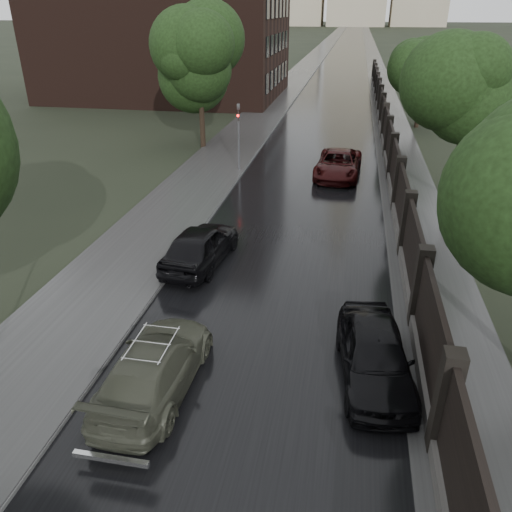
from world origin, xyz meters
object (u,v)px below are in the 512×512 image
object	(u,v)px
tree_left_far	(200,70)
volga_sedan	(155,367)
tree_right_c	(425,64)
car_right_near	(375,355)
tree_right_b	(469,102)
car_right_far	(338,164)
hatchback_left	(200,245)
traffic_light	(239,132)

from	to	relation	value
tree_left_far	volga_sedan	size ratio (longest dim) A/B	1.53
tree_right_c	car_right_near	distance (m)	33.30
tree_right_c	tree_right_b	bearing A→B (deg)	-90.00
car_right_far	tree_right_b	bearing A→B (deg)	-24.20
volga_sedan	tree_right_c	bearing A→B (deg)	-104.54
tree_left_far	volga_sedan	bearing A→B (deg)	-76.74
tree_left_far	hatchback_left	xyz separation A→B (m)	(4.86, -17.17, -4.46)
car_right_near	car_right_far	xyz separation A→B (m)	(-1.65, 17.84, -0.01)
tree_left_far	car_right_near	distance (m)	25.78
tree_left_far	tree_right_c	world-z (taller)	tree_left_far
tree_right_c	car_right_near	world-z (taller)	tree_right_c
volga_sedan	car_right_far	bearing A→B (deg)	-99.96
traffic_light	volga_sedan	size ratio (longest dim) A/B	0.83
traffic_light	car_right_near	distance (m)	19.36
car_right_far	volga_sedan	bearing A→B (deg)	-98.00
tree_right_c	volga_sedan	world-z (taller)	tree_right_c
tree_left_far	tree_right_c	distance (m)	18.45
tree_right_b	car_right_far	world-z (taller)	tree_right_b
traffic_light	hatchback_left	xyz separation A→B (m)	(1.16, -12.17, -1.62)
traffic_light	car_right_near	world-z (taller)	traffic_light
tree_left_far	car_right_near	xyz separation A→B (m)	(11.25, -22.76, -4.49)
tree_right_b	tree_right_c	xyz separation A→B (m)	(0.00, 18.00, 0.00)
tree_right_c	car_right_far	distance (m)	16.59
tree_left_far	car_right_near	bearing A→B (deg)	-63.70
tree_right_b	car_right_far	bearing A→B (deg)	152.42
tree_left_far	traffic_light	size ratio (longest dim) A/B	1.85
traffic_light	car_right_far	size ratio (longest dim) A/B	0.75
traffic_light	tree_left_far	bearing A→B (deg)	126.47
tree_right_b	volga_sedan	size ratio (longest dim) A/B	1.45
tree_right_b	tree_right_c	world-z (taller)	same
tree_right_b	car_right_near	world-z (taller)	tree_right_b
traffic_light	car_right_far	distance (m)	6.13
tree_left_far	traffic_light	bearing A→B (deg)	-53.53
tree_right_b	traffic_light	size ratio (longest dim) A/B	1.75
tree_left_far	car_right_far	bearing A→B (deg)	-27.13
tree_right_c	traffic_light	distance (m)	19.26
tree_right_b	tree_right_c	bearing A→B (deg)	90.00
tree_right_c	car_right_near	size ratio (longest dim) A/B	1.59
traffic_light	car_right_far	world-z (taller)	traffic_light
tree_right_c	hatchback_left	world-z (taller)	tree_right_c
volga_sedan	tree_left_far	bearing A→B (deg)	-75.32
tree_left_far	traffic_light	world-z (taller)	tree_left_far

